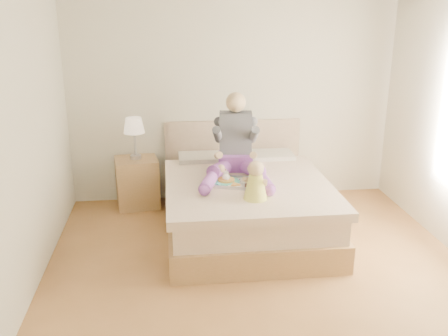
{
  "coord_description": "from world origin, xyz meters",
  "views": [
    {
      "loc": [
        -0.81,
        -3.93,
        2.38
      ],
      "look_at": [
        -0.23,
        1.04,
        0.72
      ],
      "focal_mm": 40.0,
      "sensor_mm": 36.0,
      "label": 1
    }
  ],
  "objects": [
    {
      "name": "lamp",
      "position": [
        -1.2,
        1.89,
        0.98
      ],
      "size": [
        0.24,
        0.24,
        0.5
      ],
      "color": "#ADAFB4",
      "rests_on": "nightstand"
    },
    {
      "name": "bed",
      "position": [
        0.0,
        1.08,
        0.32
      ],
      "size": [
        1.7,
        2.18,
        1.0
      ],
      "color": "olive",
      "rests_on": "ground"
    },
    {
      "name": "nightstand",
      "position": [
        -1.2,
        1.88,
        0.3
      ],
      "size": [
        0.55,
        0.51,
        0.6
      ],
      "rotation": [
        0.0,
        0.0,
        0.15
      ],
      "color": "olive",
      "rests_on": "ground"
    },
    {
      "name": "tray",
      "position": [
        -0.14,
        0.86,
        0.64
      ],
      "size": [
        0.53,
        0.47,
        0.13
      ],
      "rotation": [
        0.0,
        0.0,
        -0.31
      ],
      "color": "#ADAFB4",
      "rests_on": "bed"
    },
    {
      "name": "adult",
      "position": [
        -0.08,
        1.22,
        0.87
      ],
      "size": [
        0.75,
        1.1,
        0.89
      ],
      "rotation": [
        0.0,
        0.0,
        -0.12
      ],
      "color": "#7A3D9A",
      "rests_on": "bed"
    },
    {
      "name": "baby",
      "position": [
        0.0,
        0.43,
        0.76
      ],
      "size": [
        0.28,
        0.34,
        0.38
      ],
      "rotation": [
        0.0,
        0.0,
        -0.43
      ],
      "color": "#E6E448",
      "rests_on": "bed"
    },
    {
      "name": "room",
      "position": [
        0.08,
        0.01,
        1.51
      ],
      "size": [
        4.02,
        4.22,
        2.71
      ],
      "color": "brown",
      "rests_on": "ground"
    }
  ]
}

